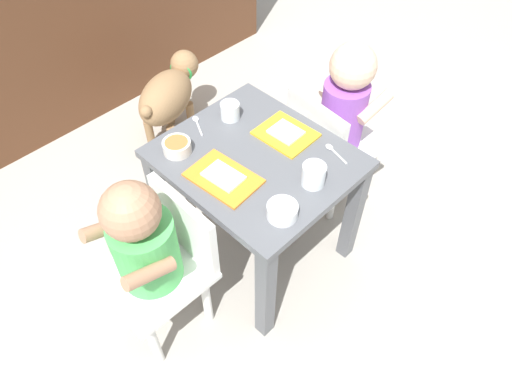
{
  "coord_description": "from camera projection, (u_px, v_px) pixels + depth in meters",
  "views": [
    {
      "loc": [
        -0.71,
        -0.71,
        1.44
      ],
      "look_at": [
        0.0,
        0.0,
        0.3
      ],
      "focal_mm": 32.91,
      "sensor_mm": 36.0,
      "label": 1
    }
  ],
  "objects": [
    {
      "name": "water_cup_left",
      "position": [
        313.0,
        176.0,
        1.3
      ],
      "size": [
        0.07,
        0.07,
        0.07
      ],
      "color": "white",
      "rests_on": "dining_table"
    },
    {
      "name": "food_tray_right",
      "position": [
        285.0,
        133.0,
        1.45
      ],
      "size": [
        0.15,
        0.18,
        0.02
      ],
      "color": "gold",
      "rests_on": "dining_table"
    },
    {
      "name": "kitchen_cabinet_back",
      "position": [
        45.0,
        3.0,
        1.94
      ],
      "size": [
        2.15,
        0.34,
        1.01
      ],
      "primitive_type": "cube",
      "color": "#56331E",
      "rests_on": "ground"
    },
    {
      "name": "spoon_by_left_tray",
      "position": [
        197.0,
        124.0,
        1.49
      ],
      "size": [
        0.06,
        0.09,
        0.01
      ],
      "color": "silver",
      "rests_on": "dining_table"
    },
    {
      "name": "seated_child_right",
      "position": [
        342.0,
        110.0,
        1.61
      ],
      "size": [
        0.31,
        0.31,
        0.66
      ],
      "color": "white",
      "rests_on": "ground"
    },
    {
      "name": "cereal_bowl_left_side",
      "position": [
        282.0,
        211.0,
        1.23
      ],
      "size": [
        0.08,
        0.08,
        0.04
      ],
      "color": "white",
      "rests_on": "dining_table"
    },
    {
      "name": "water_cup_right",
      "position": [
        230.0,
        112.0,
        1.49
      ],
      "size": [
        0.06,
        0.06,
        0.06
      ],
      "color": "white",
      "rests_on": "dining_table"
    },
    {
      "name": "ground_plane",
      "position": [
        256.0,
        246.0,
        1.74
      ],
      "size": [
        7.0,
        7.0,
        0.0
      ],
      "primitive_type": "plane",
      "color": "#9E998E"
    },
    {
      "name": "dog",
      "position": [
        169.0,
        94.0,
        1.99
      ],
      "size": [
        0.42,
        0.3,
        0.33
      ],
      "color": "olive",
      "rests_on": "ground"
    },
    {
      "name": "seated_child_left",
      "position": [
        148.0,
        245.0,
        1.25
      ],
      "size": [
        0.29,
        0.29,
        0.64
      ],
      "color": "white",
      "rests_on": "ground"
    },
    {
      "name": "food_tray_left",
      "position": [
        223.0,
        177.0,
        1.33
      ],
      "size": [
        0.15,
        0.21,
        0.02
      ],
      "color": "orange",
      "rests_on": "dining_table"
    },
    {
      "name": "cereal_bowl_right_side",
      "position": [
        177.0,
        146.0,
        1.39
      ],
      "size": [
        0.09,
        0.09,
        0.04
      ],
      "color": "silver",
      "rests_on": "dining_table"
    },
    {
      "name": "dining_table",
      "position": [
        256.0,
        177.0,
        1.46
      ],
      "size": [
        0.48,
        0.55,
        0.46
      ],
      "color": "#515459",
      "rests_on": "ground"
    },
    {
      "name": "spoon_by_right_tray",
      "position": [
        334.0,
        152.0,
        1.4
      ],
      "size": [
        0.04,
        0.1,
        0.01
      ],
      "color": "silver",
      "rests_on": "dining_table"
    }
  ]
}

